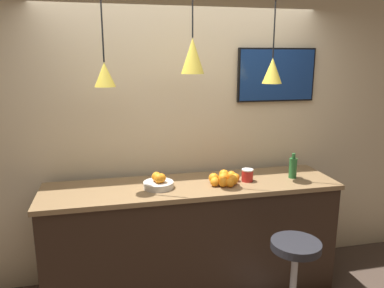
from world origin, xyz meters
TOP-DOWN VIEW (x-y plane):
  - back_wall at (0.00, 0.98)m, footprint 8.00×0.06m
  - service_counter at (0.00, 0.55)m, footprint 2.50×0.63m
  - bar_stool at (0.62, -0.13)m, footprint 0.43×0.43m
  - fruit_bowl at (-0.29, 0.52)m, footprint 0.25×0.25m
  - orange_pile at (0.27, 0.51)m, footprint 0.29×0.29m
  - juice_bottle at (0.91, 0.52)m, footprint 0.07×0.07m
  - spread_jar at (0.49, 0.52)m, footprint 0.10×0.10m
  - pendant_lamp_left at (-0.68, 0.53)m, footprint 0.16×0.16m
  - pendant_lamp_middle at (0.00, 0.53)m, footprint 0.18×0.18m
  - pendant_lamp_right at (0.68, 0.53)m, footprint 0.16×0.16m
  - mounted_tv at (0.90, 0.92)m, footprint 0.77×0.04m

SIDE VIEW (x-z plane):
  - bar_stool at x=0.62m, z-range 0.12..0.88m
  - service_counter at x=0.00m, z-range 0.00..1.02m
  - orange_pile at x=0.27m, z-range 1.01..1.10m
  - fruit_bowl at x=-0.29m, z-range 1.00..1.13m
  - spread_jar at x=0.49m, z-range 1.02..1.12m
  - juice_bottle at x=0.91m, z-range 1.00..1.22m
  - back_wall at x=0.00m, z-range 0.00..2.90m
  - mounted_tv at x=0.90m, z-range 1.65..2.15m
  - pendant_lamp_left at x=-0.68m, z-range 1.47..2.43m
  - pendant_lamp_right at x=0.68m, z-range 1.49..2.44m
  - pendant_lamp_middle at x=0.00m, z-range 1.65..2.51m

